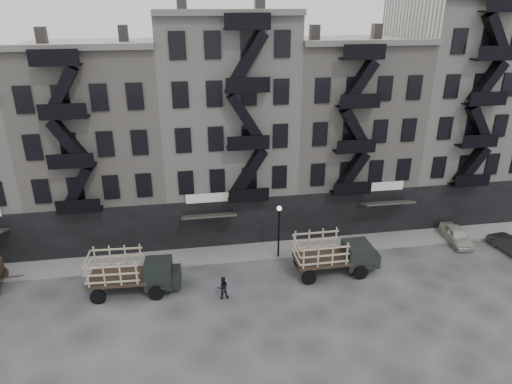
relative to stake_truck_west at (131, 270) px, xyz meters
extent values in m
plane|color=#38383A|center=(7.40, 0.01, -1.67)|extent=(140.00, 140.00, 0.00)
cube|color=slate|center=(7.40, 3.76, -1.59)|extent=(55.00, 2.50, 0.15)
cube|color=gray|center=(-2.60, 10.01, 5.83)|extent=(10.00, 10.00, 15.00)
cube|color=black|center=(-2.60, 5.06, 0.33)|extent=(10.00, 0.35, 4.00)
cube|color=#595651|center=(-2.60, 4.86, 13.53)|extent=(10.00, 0.50, 0.40)
cube|color=#4C4744|center=(-5.60, 10.01, 13.93)|extent=(0.70, 0.70, 1.20)
cube|color=#4C4744|center=(-0.10, 10.01, 13.93)|extent=(0.70, 0.70, 1.20)
cube|color=#A7A199|center=(7.40, 10.01, 6.83)|extent=(10.00, 10.00, 17.00)
cube|color=black|center=(7.40, 5.06, 0.33)|extent=(10.00, 0.35, 4.00)
cube|color=#595651|center=(7.40, 4.86, 15.53)|extent=(10.00, 0.50, 0.40)
cube|color=#4C4744|center=(4.40, 10.01, 15.93)|extent=(0.70, 0.70, 1.20)
cube|color=#4C4744|center=(9.90, 10.01, 15.93)|extent=(0.70, 0.70, 1.20)
cube|color=gray|center=(17.40, 10.01, 5.83)|extent=(10.00, 10.00, 15.00)
cube|color=black|center=(17.40, 5.06, 0.33)|extent=(10.00, 0.35, 4.00)
cube|color=#595651|center=(17.40, 4.86, 13.53)|extent=(10.00, 0.50, 0.40)
cube|color=#4C4744|center=(14.40, 10.01, 13.93)|extent=(0.70, 0.70, 1.20)
cube|color=#4C4744|center=(19.90, 10.01, 13.93)|extent=(0.70, 0.70, 1.20)
cube|color=#A7A199|center=(27.40, 10.01, 7.33)|extent=(10.00, 10.00, 18.00)
cube|color=black|center=(27.40, 5.06, 0.33)|extent=(10.00, 0.35, 4.00)
cylinder|color=black|center=(10.40, 2.61, 0.33)|extent=(0.14, 0.14, 4.00)
sphere|color=silver|center=(10.40, 2.61, 2.43)|extent=(0.36, 0.36, 0.36)
cube|color=black|center=(-0.82, 0.04, -0.51)|extent=(3.86, 2.40, 0.20)
cube|color=black|center=(1.71, -0.09, -0.40)|extent=(1.87, 2.08, 1.66)
cube|color=black|center=(2.71, -0.14, -0.73)|extent=(0.97, 1.70, 0.99)
cylinder|color=black|center=(1.55, -1.19, -1.17)|extent=(1.01, 0.29, 0.99)
cylinder|color=black|center=(1.66, 1.02, -1.17)|extent=(1.01, 0.29, 0.99)
cylinder|color=black|center=(-2.09, -1.00, -1.17)|extent=(1.01, 0.29, 0.99)
cylinder|color=black|center=(-1.98, 1.21, -1.17)|extent=(1.01, 0.29, 0.99)
cube|color=black|center=(12.97, 0.00, -0.49)|extent=(3.83, 2.27, 0.20)
cube|color=black|center=(15.55, 0.02, -0.38)|extent=(1.81, 2.03, 1.68)
cube|color=black|center=(16.56, 0.03, -0.72)|extent=(0.91, 1.69, 1.01)
cylinder|color=black|center=(15.44, -1.10, -1.17)|extent=(1.01, 0.25, 1.01)
cylinder|color=black|center=(15.43, 1.14, -1.17)|extent=(1.01, 0.25, 1.01)
cylinder|color=black|center=(11.75, -1.13, -1.17)|extent=(1.01, 0.25, 1.01)
cylinder|color=black|center=(11.73, 1.11, -1.17)|extent=(1.01, 0.25, 1.01)
imported|color=#AFAA9D|center=(24.91, 2.61, -1.03)|extent=(1.82, 3.88, 1.28)
imported|color=black|center=(5.81, -1.71, -0.89)|extent=(0.76, 0.60, 1.56)
camera|label=1|loc=(3.84, -26.45, 16.25)|focal=32.00mm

